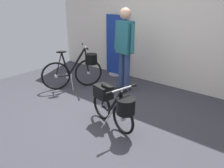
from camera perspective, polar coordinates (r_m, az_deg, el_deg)
ground_plane at (r=3.61m, az=-4.94°, el=-9.09°), size 6.06×6.06×0.00m
back_wall at (r=4.90m, az=13.03°, el=17.79°), size 6.06×0.10×3.11m
floor_banner_stand at (r=5.47m, az=1.06°, el=9.05°), size 0.60×0.36×1.47m
folding_bike_foreground at (r=3.22m, az=0.45°, el=-5.23°), size 0.96×0.52×0.70m
display_bike_left at (r=4.75m, az=-8.87°, el=4.04°), size 0.77×1.12×0.91m
visitor_near_wall at (r=4.38m, az=3.32°, el=9.98°), size 0.53×0.30×1.67m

